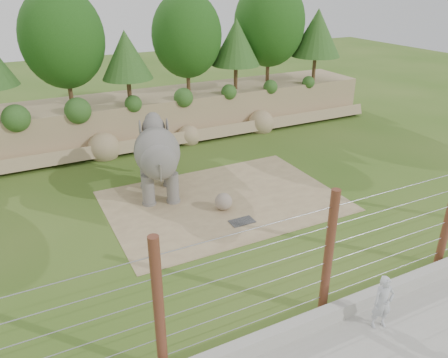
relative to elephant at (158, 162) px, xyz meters
name	(u,v)px	position (x,y,z in m)	size (l,w,h in m)	color
ground	(248,236)	(1.81, -4.90, -1.63)	(90.00, 90.00, 0.00)	#345D18
back_embankment	(151,72)	(2.40, 7.78, 2.34)	(30.00, 5.52, 8.77)	tan
dirt_patch	(224,201)	(2.31, -1.90, -1.62)	(10.00, 7.00, 0.02)	#8F7854
drain_grate	(242,221)	(2.14, -3.87, -1.59)	(1.00, 0.60, 0.03)	#262628
elephant	(158,162)	(0.00, 0.00, 0.00)	(1.72, 4.02, 3.25)	#68635D
stone_ball	(224,202)	(1.95, -2.59, -1.24)	(0.74, 0.74, 0.74)	gray
retaining_wall	(334,313)	(1.81, -9.90, -1.38)	(26.00, 0.35, 0.50)	#AAA99D
barrier_fence	(329,253)	(1.81, -9.40, 0.37)	(20.26, 0.26, 4.00)	brown
zookeeper	(383,302)	(2.81, -10.68, -0.78)	(0.61, 0.40, 1.67)	#B3B7BD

